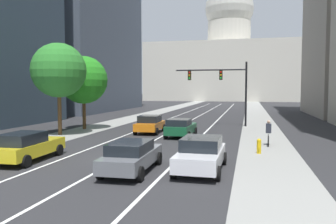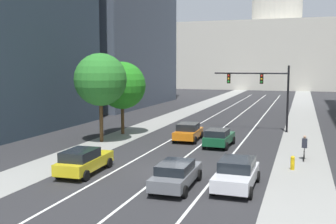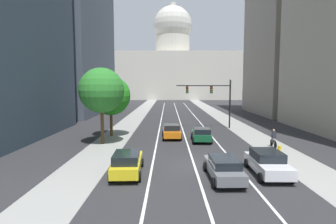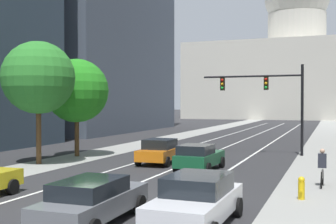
{
  "view_description": "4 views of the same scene",
  "coord_description": "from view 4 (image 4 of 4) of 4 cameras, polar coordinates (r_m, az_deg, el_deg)",
  "views": [
    {
      "loc": [
        6.79,
        -17.77,
        3.84
      ],
      "look_at": [
        -2.11,
        19.74,
        1.22
      ],
      "focal_mm": 36.47,
      "sensor_mm": 36.0,
      "label": 1
    },
    {
      "loc": [
        7.86,
        -23.35,
        6.56
      ],
      "look_at": [
        -2.24,
        6.99,
        2.9
      ],
      "focal_mm": 43.37,
      "sensor_mm": 36.0,
      "label": 2
    },
    {
      "loc": [
        -1.94,
        -20.1,
        5.96
      ],
      "look_at": [
        -1.81,
        10.56,
        2.93
      ],
      "focal_mm": 29.9,
      "sensor_mm": 36.0,
      "label": 3
    },
    {
      "loc": [
        8.54,
        -14.88,
        3.77
      ],
      "look_at": [
        -2.05,
        13.26,
        3.18
      ],
      "focal_mm": 46.85,
      "sensor_mm": 36.0,
      "label": 4
    }
  ],
  "objects": [
    {
      "name": "ground_plane",
      "position": [
        55.66,
        11.76,
        -2.79
      ],
      "size": [
        400.0,
        400.0,
        0.0
      ],
      "primitive_type": "plane",
      "color": "#2B2B2D"
    },
    {
      "name": "sidewalk_left",
      "position": [
        52.67,
        2.31,
        -2.98
      ],
      "size": [
        3.52,
        130.0,
        0.01
      ],
      "primitive_type": "cube",
      "color": "gray",
      "rests_on": "ground"
    },
    {
      "name": "sidewalk_right",
      "position": [
        50.02,
        19.93,
        -3.26
      ],
      "size": [
        3.52,
        130.0,
        0.01
      ],
      "primitive_type": "cube",
      "color": "gray",
      "rests_on": "ground"
    },
    {
      "name": "lane_stripe_left",
      "position": [
        41.71,
        4.34,
        -4.06
      ],
      "size": [
        0.16,
        90.0,
        0.01
      ],
      "primitive_type": "cube",
      "color": "white",
      "rests_on": "ground"
    },
    {
      "name": "lane_stripe_center",
      "position": [
        40.95,
        8.52,
        -4.16
      ],
      "size": [
        0.16,
        90.0,
        0.01
      ],
      "primitive_type": "cube",
      "color": "white",
      "rests_on": "ground"
    },
    {
      "name": "lane_stripe_right",
      "position": [
        40.42,
        12.83,
        -4.25
      ],
      "size": [
        0.16,
        90.0,
        0.01
      ],
      "primitive_type": "cube",
      "color": "white",
      "rests_on": "ground"
    },
    {
      "name": "office_tower_far_left",
      "position": [
        63.81,
        -10.95,
        10.91
      ],
      "size": [
        17.9,
        28.11,
        29.22
      ],
      "color": "#4C5666",
      "rests_on": "ground"
    },
    {
      "name": "capitol_building",
      "position": [
        114.75,
        16.36,
        5.58
      ],
      "size": [
        52.66,
        25.41,
        39.63
      ],
      "color": "beige",
      "rests_on": "ground"
    },
    {
      "name": "car_gray",
      "position": [
        14.11,
        -9.79,
        -11.21
      ],
      "size": [
        2.06,
        4.82,
        1.43
      ],
      "rotation": [
        0.0,
        0.0,
        1.59
      ],
      "color": "slate",
      "rests_on": "ground"
    },
    {
      "name": "car_green",
      "position": [
        24.73,
        4.06,
        -5.83
      ],
      "size": [
        2.12,
        4.08,
        1.5
      ],
      "rotation": [
        0.0,
        0.0,
        1.54
      ],
      "color": "#14512D",
      "rests_on": "ground"
    },
    {
      "name": "car_orange",
      "position": [
        27.52,
        -1.02,
        -5.09
      ],
      "size": [
        2.18,
        4.2,
        1.54
      ],
      "rotation": [
        0.0,
        0.0,
        1.61
      ],
      "color": "orange",
      "rests_on": "ground"
    },
    {
      "name": "car_white",
      "position": [
        13.74,
        3.76,
        -11.32
      ],
      "size": [
        2.15,
        4.68,
        1.57
      ],
      "rotation": [
        0.0,
        0.0,
        1.56
      ],
      "color": "silver",
      "rests_on": "ground"
    },
    {
      "name": "traffic_signal_mast",
      "position": [
        33.06,
        13.07,
        2.44
      ],
      "size": [
        7.4,
        0.39,
        6.58
      ],
      "color": "black",
      "rests_on": "ground"
    },
    {
      "name": "fire_hydrant",
      "position": [
        18.16,
        16.96,
        -9.42
      ],
      "size": [
        0.26,
        0.35,
        0.91
      ],
      "color": "yellow",
      "rests_on": "ground"
    },
    {
      "name": "cyclist",
      "position": [
        21.18,
        19.42,
        -6.87
      ],
      "size": [
        0.37,
        1.7,
        1.72
      ],
      "rotation": [
        0.0,
        0.0,
        1.54
      ],
      "color": "black",
      "rests_on": "ground"
    },
    {
      "name": "street_tree_near_left",
      "position": [
        31.85,
        -11.8,
        2.72
      ],
      "size": [
        4.53,
        4.53,
        6.95
      ],
      "color": "#51381E",
      "rests_on": "ground"
    },
    {
      "name": "street_tree_mid_left",
      "position": [
        28.38,
        -16.51,
        4.29
      ],
      "size": [
        4.51,
        4.51,
        7.63
      ],
      "color": "#51381E",
      "rests_on": "ground"
    }
  ]
}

